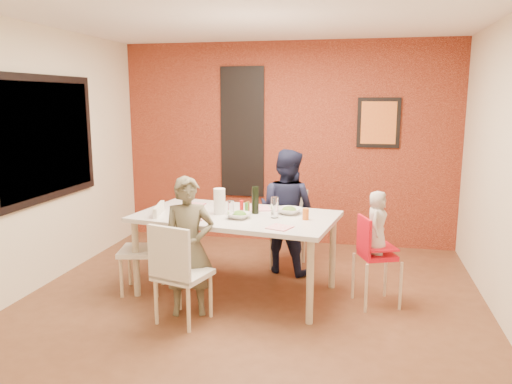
% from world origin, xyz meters
% --- Properties ---
extents(ground, '(4.50, 4.50, 0.00)m').
position_xyz_m(ground, '(0.00, 0.00, 0.00)').
color(ground, brown).
rests_on(ground, ground).
extents(ceiling, '(4.50, 4.50, 0.02)m').
position_xyz_m(ceiling, '(0.00, 0.00, 2.70)').
color(ceiling, white).
rests_on(ceiling, wall_back).
extents(wall_back, '(4.50, 0.02, 2.70)m').
position_xyz_m(wall_back, '(0.00, 2.25, 1.35)').
color(wall_back, '#F3EAC9').
rests_on(wall_back, ground).
extents(wall_front, '(4.50, 0.02, 2.70)m').
position_xyz_m(wall_front, '(0.00, -2.25, 1.35)').
color(wall_front, '#F3EAC9').
rests_on(wall_front, ground).
extents(wall_left, '(0.02, 4.50, 2.70)m').
position_xyz_m(wall_left, '(-2.25, 0.00, 1.35)').
color(wall_left, '#F3EAC9').
rests_on(wall_left, ground).
extents(brick_accent_wall, '(4.50, 0.02, 2.70)m').
position_xyz_m(brick_accent_wall, '(0.00, 2.23, 1.35)').
color(brick_accent_wall, maroon).
rests_on(brick_accent_wall, ground).
extents(picture_window_frame, '(0.05, 1.70, 1.30)m').
position_xyz_m(picture_window_frame, '(-2.22, 0.20, 1.55)').
color(picture_window_frame, black).
rests_on(picture_window_frame, wall_left).
extents(picture_window_pane, '(0.02, 1.55, 1.15)m').
position_xyz_m(picture_window_pane, '(-2.21, 0.20, 1.55)').
color(picture_window_pane, black).
rests_on(picture_window_pane, wall_left).
extents(glassblock_strip, '(0.55, 0.03, 1.70)m').
position_xyz_m(glassblock_strip, '(-0.60, 2.21, 1.50)').
color(glassblock_strip, silver).
rests_on(glassblock_strip, wall_back).
extents(glassblock_surround, '(0.60, 0.03, 1.76)m').
position_xyz_m(glassblock_surround, '(-0.60, 2.21, 1.50)').
color(glassblock_surround, black).
rests_on(glassblock_surround, wall_back).
extents(art_print_frame, '(0.54, 0.03, 0.64)m').
position_xyz_m(art_print_frame, '(1.20, 2.21, 1.65)').
color(art_print_frame, black).
rests_on(art_print_frame, wall_back).
extents(art_print_canvas, '(0.44, 0.01, 0.54)m').
position_xyz_m(art_print_canvas, '(1.20, 2.19, 1.65)').
color(art_print_canvas, orange).
rests_on(art_print_canvas, wall_back).
extents(dining_table, '(2.10, 1.37, 0.82)m').
position_xyz_m(dining_table, '(-0.20, 0.29, 0.74)').
color(dining_table, silver).
rests_on(dining_table, ground).
extents(chair_near, '(0.52, 0.52, 0.91)m').
position_xyz_m(chair_near, '(-0.51, -0.55, 0.51)').
color(chair_near, silver).
rests_on(chair_near, ground).
extents(chair_far, '(0.41, 0.41, 0.89)m').
position_xyz_m(chair_far, '(0.19, 1.27, 0.50)').
color(chair_far, beige).
rests_on(chair_far, ground).
extents(chair_left, '(0.50, 0.50, 0.91)m').
position_xyz_m(chair_left, '(-1.07, 0.12, 0.51)').
color(chair_left, silver).
rests_on(chair_left, ground).
extents(high_chair, '(0.47, 0.47, 0.87)m').
position_xyz_m(high_chair, '(1.15, 0.25, 0.52)').
color(high_chair, red).
rests_on(high_chair, ground).
extents(child_near, '(0.54, 0.43, 1.28)m').
position_xyz_m(child_near, '(-0.49, -0.31, 0.64)').
color(child_near, brown).
rests_on(child_near, ground).
extents(child_far, '(0.82, 0.73, 1.41)m').
position_xyz_m(child_far, '(0.20, 1.03, 0.70)').
color(child_far, black).
rests_on(child_far, ground).
extents(toddler, '(0.25, 0.33, 0.60)m').
position_xyz_m(toddler, '(1.17, 0.26, 0.81)').
color(toddler, beige).
rests_on(toddler, high_chair).
extents(plate_near_left, '(0.26, 0.26, 0.01)m').
position_xyz_m(plate_near_left, '(-0.57, 0.03, 0.82)').
color(plate_near_left, white).
rests_on(plate_near_left, dining_table).
extents(plate_far_mid, '(0.31, 0.31, 0.01)m').
position_xyz_m(plate_far_mid, '(-0.03, 0.56, 0.82)').
color(plate_far_mid, white).
rests_on(plate_far_mid, dining_table).
extents(plate_near_right, '(0.25, 0.25, 0.01)m').
position_xyz_m(plate_near_right, '(0.31, -0.14, 0.82)').
color(plate_near_right, white).
rests_on(plate_near_right, dining_table).
extents(plate_far_left, '(0.23, 0.23, 0.01)m').
position_xyz_m(plate_far_left, '(-0.76, 0.62, 0.82)').
color(plate_far_left, white).
rests_on(plate_far_left, dining_table).
extents(salad_bowl_a, '(0.27, 0.27, 0.05)m').
position_xyz_m(salad_bowl_a, '(-0.13, 0.13, 0.84)').
color(salad_bowl_a, silver).
rests_on(salad_bowl_a, dining_table).
extents(salad_bowl_b, '(0.30, 0.30, 0.06)m').
position_xyz_m(salad_bowl_b, '(0.31, 0.43, 0.85)').
color(salad_bowl_b, silver).
rests_on(salad_bowl_b, dining_table).
extents(wine_bottle, '(0.07, 0.07, 0.28)m').
position_xyz_m(wine_bottle, '(-0.02, 0.37, 0.95)').
color(wine_bottle, black).
rests_on(wine_bottle, dining_table).
extents(wine_glass_a, '(0.06, 0.06, 0.18)m').
position_xyz_m(wine_glass_a, '(-0.20, 0.09, 0.91)').
color(wine_glass_a, white).
rests_on(wine_glass_a, dining_table).
extents(wine_glass_b, '(0.07, 0.07, 0.21)m').
position_xyz_m(wine_glass_b, '(0.20, 0.23, 0.92)').
color(wine_glass_b, white).
rests_on(wine_glass_b, dining_table).
extents(paper_towel_roll, '(0.12, 0.12, 0.26)m').
position_xyz_m(paper_towel_roll, '(-0.37, 0.27, 0.95)').
color(paper_towel_roll, silver).
rests_on(paper_towel_roll, dining_table).
extents(condiment_red, '(0.04, 0.04, 0.14)m').
position_xyz_m(condiment_red, '(-0.15, 0.29, 0.89)').
color(condiment_red, red).
rests_on(condiment_red, dining_table).
extents(condiment_green, '(0.03, 0.03, 0.13)m').
position_xyz_m(condiment_green, '(-0.09, 0.28, 0.88)').
color(condiment_green, '#3B7627').
rests_on(condiment_green, dining_table).
extents(condiment_brown, '(0.03, 0.03, 0.13)m').
position_xyz_m(condiment_brown, '(-0.08, 0.31, 0.88)').
color(condiment_brown, brown).
rests_on(condiment_brown, dining_table).
extents(sippy_cup, '(0.06, 0.06, 0.11)m').
position_xyz_m(sippy_cup, '(0.50, 0.22, 0.87)').
color(sippy_cup, '#D05D17').
rests_on(sippy_cup, dining_table).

